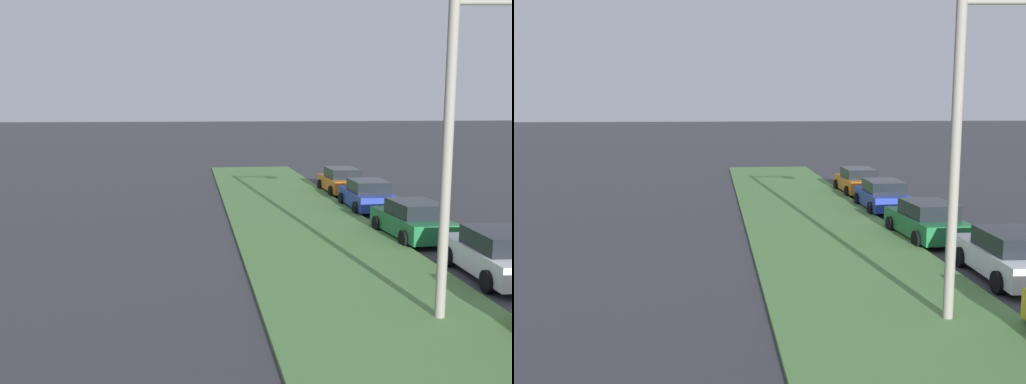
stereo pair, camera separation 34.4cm
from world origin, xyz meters
The scene contains 6 objects.
grass_median centered at (10.00, 7.02, 0.06)m, with size 60.00×6.00×0.12m, color #517F42.
parked_car_white centered at (10.02, 2.70, 0.72)m, with size 4.36×2.13×1.47m.
parked_car_green centered at (15.28, 3.29, 0.72)m, with size 4.39×2.20×1.47m.
parked_car_blue centered at (21.45, 3.22, 0.72)m, with size 4.32×2.06×1.47m.
parked_car_orange centered at (26.68, 3.16, 0.72)m, with size 4.32×2.06×1.47m.
streetlight centered at (6.78, 5.49, 4.39)m, with size 0.57×2.87×7.50m.
Camera 2 is at (-6.29, 11.35, 5.20)m, focal length 42.04 mm.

